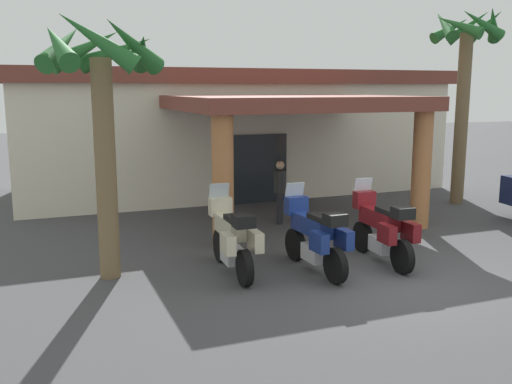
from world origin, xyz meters
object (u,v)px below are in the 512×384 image
at_px(motorcycle_maroon, 383,229).
at_px(palm_tree_near_portico, 466,62).
at_px(motel_building, 233,130).
at_px(palm_tree_roadside, 101,85).
at_px(motorcycle_cream, 232,238).
at_px(motorcycle_blue, 315,236).
at_px(pedestrian, 280,188).

relative_size(motorcycle_maroon, palm_tree_near_portico, 0.38).
xyz_separation_m(motel_building, palm_tree_roadside, (-4.91, -8.16, 1.44)).
relative_size(motorcycle_cream, palm_tree_near_portico, 0.38).
height_order(motel_building, motorcycle_blue, motel_building).
bearing_deg(palm_tree_roadside, palm_tree_near_portico, 18.66).
height_order(motorcycle_cream, motorcycle_blue, same).
xyz_separation_m(motorcycle_blue, palm_tree_roadside, (-3.74, 0.99, 2.82)).
height_order(motorcycle_cream, motorcycle_maroon, same).
xyz_separation_m(palm_tree_roadside, palm_tree_near_portico, (10.71, 3.62, 0.71)).
distance_m(motel_building, motorcycle_maroon, 9.18).
height_order(motorcycle_blue, pedestrian, pedestrian).
height_order(motel_building, palm_tree_near_portico, palm_tree_near_portico).
relative_size(palm_tree_roadside, palm_tree_near_portico, 0.82).
xyz_separation_m(motorcycle_cream, motorcycle_maroon, (3.05, -0.33, 0.00)).
height_order(motorcycle_maroon, palm_tree_roadside, palm_tree_roadside).
xyz_separation_m(motorcycle_maroon, palm_tree_roadside, (-5.27, 0.91, 2.82)).
distance_m(motorcycle_cream, palm_tree_roadside, 3.63).
bearing_deg(palm_tree_near_portico, motel_building, 141.97).
height_order(motorcycle_maroon, pedestrian, pedestrian).
bearing_deg(motorcycle_cream, palm_tree_roadside, 75.20).
relative_size(motorcycle_blue, pedestrian, 1.35).
bearing_deg(motorcycle_maroon, palm_tree_roadside, 81.35).
height_order(palm_tree_roadside, palm_tree_near_portico, palm_tree_near_portico).
height_order(pedestrian, palm_tree_near_portico, palm_tree_near_portico).
height_order(motorcycle_blue, palm_tree_roadside, palm_tree_roadside).
bearing_deg(motorcycle_cream, pedestrian, -34.29).
relative_size(motorcycle_blue, palm_tree_near_portico, 0.38).
bearing_deg(pedestrian, motorcycle_maroon, 128.22).
relative_size(motel_building, motorcycle_cream, 6.60).
distance_m(motorcycle_cream, palm_tree_near_portico, 10.12).
bearing_deg(palm_tree_near_portico, palm_tree_roadside, -161.34).
distance_m(motorcycle_cream, pedestrian, 4.24).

